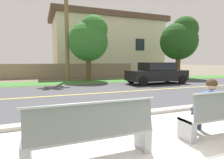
% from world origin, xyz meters
% --- Properties ---
extents(ground_plane, '(140.00, 140.00, 0.00)m').
position_xyz_m(ground_plane, '(0.00, 8.00, 0.00)').
color(ground_plane, '#665B4C').
extents(sidewalk_pavement, '(44.00, 3.60, 0.01)m').
position_xyz_m(sidewalk_pavement, '(0.00, 0.40, 0.01)').
color(sidewalk_pavement, beige).
rests_on(sidewalk_pavement, ground_plane).
extents(curb_edge, '(44.00, 0.30, 0.11)m').
position_xyz_m(curb_edge, '(0.00, 2.35, 0.06)').
color(curb_edge, '#ADA89E').
rests_on(curb_edge, ground_plane).
extents(street_asphalt, '(52.00, 8.00, 0.01)m').
position_xyz_m(street_asphalt, '(0.00, 6.50, 0.00)').
color(street_asphalt, '#424247').
rests_on(street_asphalt, ground_plane).
extents(road_centre_line, '(48.00, 0.14, 0.01)m').
position_xyz_m(road_centre_line, '(0.00, 6.50, 0.01)').
color(road_centre_line, '#E0CC4C').
rests_on(road_centre_line, ground_plane).
extents(far_verge_grass, '(48.00, 2.80, 0.02)m').
position_xyz_m(far_verge_grass, '(0.00, 12.14, 0.01)').
color(far_verge_grass, '#38702D').
rests_on(far_verge_grass, ground_plane).
extents(bench_left, '(2.08, 0.48, 1.01)m').
position_xyz_m(bench_left, '(-1.48, 0.32, 0.47)').
color(bench_left, '#9EA0A8').
rests_on(bench_left, ground_plane).
extents(seated_person_blue, '(0.52, 0.68, 1.25)m').
position_xyz_m(seated_person_blue, '(1.15, 0.50, 0.68)').
color(seated_person_blue, '#333D56').
rests_on(seated_person_blue, ground_plane).
extents(car_black_near, '(4.30, 1.86, 1.54)m').
position_xyz_m(car_black_near, '(5.65, 8.90, 0.85)').
color(car_black_near, black).
rests_on(car_black_near, ground_plane).
extents(shade_tree_far_left, '(3.26, 3.26, 5.38)m').
position_xyz_m(shade_tree_far_left, '(1.72, 12.76, 3.49)').
color(shade_tree_far_left, brown).
rests_on(shade_tree_far_left, ground_plane).
extents(shade_tree_left, '(3.56, 3.56, 5.87)m').
position_xyz_m(shade_tree_left, '(10.47, 12.13, 3.81)').
color(shade_tree_left, brown).
rests_on(shade_tree_left, ground_plane).
extents(palm_tree_short, '(2.09, 1.98, 8.01)m').
position_xyz_m(palm_tree_short, '(-0.05, 13.21, 6.43)').
color(palm_tree_short, brown).
rests_on(palm_tree_short, ground_plane).
extents(garden_wall, '(13.00, 0.36, 1.40)m').
position_xyz_m(garden_wall, '(0.82, 16.42, 0.70)').
color(garden_wall, gray).
rests_on(garden_wall, ground_plane).
extents(house_across_street, '(13.50, 6.91, 6.99)m').
position_xyz_m(house_across_street, '(5.70, 19.62, 3.54)').
color(house_across_street, beige).
rests_on(house_across_street, ground_plane).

